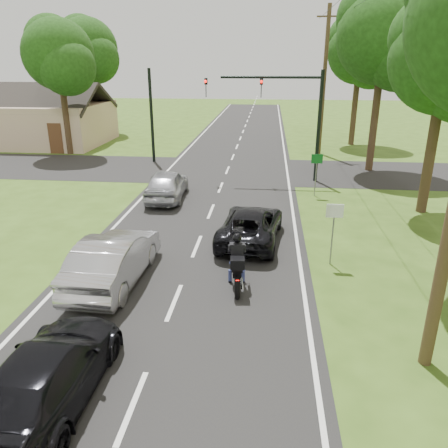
{
  "coord_description": "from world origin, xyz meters",
  "views": [
    {
      "loc": [
        2.5,
        -10.59,
        6.42
      ],
      "look_at": [
        1.11,
        3.0,
        1.3
      ],
      "focal_mm": 35.0,
      "sensor_mm": 36.0,
      "label": 1
    }
  ],
  "objects_px": {
    "silver_sedan": "(114,259)",
    "sign_green": "(317,165)",
    "dark_suv": "(251,225)",
    "utility_pole_far": "(324,81)",
    "traffic_signal": "(285,106)",
    "motorcycle_rider": "(237,267)",
    "sign_white": "(334,220)",
    "dark_car_behind": "(48,374)",
    "silver_suv": "(167,184)"
  },
  "relations": [
    {
      "from": "silver_sedan",
      "to": "sign_green",
      "type": "xyz_separation_m",
      "value": [
        6.96,
        9.93,
        0.83
      ]
    },
    {
      "from": "dark_suv",
      "to": "utility_pole_far",
      "type": "relative_size",
      "value": 0.46
    },
    {
      "from": "silver_sedan",
      "to": "utility_pole_far",
      "type": "height_order",
      "value": "utility_pole_far"
    },
    {
      "from": "traffic_signal",
      "to": "motorcycle_rider",
      "type": "bearing_deg",
      "value": -97.22
    },
    {
      "from": "dark_suv",
      "to": "silver_sedan",
      "type": "xyz_separation_m",
      "value": [
        -4.0,
        -3.73,
        0.13
      ]
    },
    {
      "from": "utility_pole_far",
      "to": "traffic_signal",
      "type": "bearing_deg",
      "value": -109.68
    },
    {
      "from": "silver_sedan",
      "to": "sign_white",
      "type": "height_order",
      "value": "sign_white"
    },
    {
      "from": "dark_car_behind",
      "to": "sign_green",
      "type": "distance_m",
      "value": 16.37
    },
    {
      "from": "sign_green",
      "to": "silver_suv",
      "type": "bearing_deg",
      "value": -170.23
    },
    {
      "from": "motorcycle_rider",
      "to": "silver_sedan",
      "type": "bearing_deg",
      "value": 174.81
    },
    {
      "from": "dark_car_behind",
      "to": "utility_pole_far",
      "type": "relative_size",
      "value": 0.45
    },
    {
      "from": "traffic_signal",
      "to": "sign_green",
      "type": "height_order",
      "value": "traffic_signal"
    },
    {
      "from": "motorcycle_rider",
      "to": "traffic_signal",
      "type": "distance_m",
      "value": 13.49
    },
    {
      "from": "silver_sedan",
      "to": "silver_suv",
      "type": "height_order",
      "value": "silver_sedan"
    },
    {
      "from": "silver_sedan",
      "to": "traffic_signal",
      "type": "height_order",
      "value": "traffic_signal"
    },
    {
      "from": "dark_suv",
      "to": "dark_car_behind",
      "type": "height_order",
      "value": "dark_car_behind"
    },
    {
      "from": "motorcycle_rider",
      "to": "sign_white",
      "type": "bearing_deg",
      "value": 27.19
    },
    {
      "from": "traffic_signal",
      "to": "dark_car_behind",
      "type": "bearing_deg",
      "value": -105.48
    },
    {
      "from": "dark_suv",
      "to": "silver_suv",
      "type": "bearing_deg",
      "value": -43.05
    },
    {
      "from": "silver_sedan",
      "to": "dark_suv",
      "type": "bearing_deg",
      "value": -135.12
    },
    {
      "from": "sign_white",
      "to": "sign_green",
      "type": "bearing_deg",
      "value": 88.57
    },
    {
      "from": "traffic_signal",
      "to": "sign_white",
      "type": "xyz_separation_m",
      "value": [
        1.36,
        -11.02,
        -2.54
      ]
    },
    {
      "from": "silver_suv",
      "to": "sign_white",
      "type": "bearing_deg",
      "value": 133.93
    },
    {
      "from": "motorcycle_rider",
      "to": "utility_pole_far",
      "type": "bearing_deg",
      "value": 72.49
    },
    {
      "from": "sign_green",
      "to": "dark_suv",
      "type": "bearing_deg",
      "value": -115.48
    },
    {
      "from": "silver_sedan",
      "to": "dark_car_behind",
      "type": "height_order",
      "value": "silver_sedan"
    },
    {
      "from": "dark_suv",
      "to": "motorcycle_rider",
      "type": "bearing_deg",
      "value": 91.87
    },
    {
      "from": "motorcycle_rider",
      "to": "utility_pole_far",
      "type": "relative_size",
      "value": 0.2
    },
    {
      "from": "silver_suv",
      "to": "sign_green",
      "type": "height_order",
      "value": "sign_green"
    },
    {
      "from": "silver_sedan",
      "to": "motorcycle_rider",
      "type": "bearing_deg",
      "value": -177.88
    },
    {
      "from": "silver_suv",
      "to": "utility_pole_far",
      "type": "height_order",
      "value": "utility_pole_far"
    },
    {
      "from": "silver_suv",
      "to": "dark_car_behind",
      "type": "xyz_separation_m",
      "value": [
        0.76,
        -13.72,
        -0.08
      ]
    },
    {
      "from": "motorcycle_rider",
      "to": "silver_sedan",
      "type": "xyz_separation_m",
      "value": [
        -3.76,
        -0.01,
        0.09
      ]
    },
    {
      "from": "silver_suv",
      "to": "utility_pole_far",
      "type": "xyz_separation_m",
      "value": [
        8.6,
        12.28,
        4.34
      ]
    },
    {
      "from": "traffic_signal",
      "to": "silver_suv",
      "type": "bearing_deg",
      "value": -143.32
    },
    {
      "from": "utility_pole_far",
      "to": "sign_white",
      "type": "relative_size",
      "value": 4.71
    },
    {
      "from": "utility_pole_far",
      "to": "dark_suv",
      "type": "bearing_deg",
      "value": -103.88
    },
    {
      "from": "motorcycle_rider",
      "to": "sign_white",
      "type": "relative_size",
      "value": 0.95
    },
    {
      "from": "dark_car_behind",
      "to": "sign_green",
      "type": "height_order",
      "value": "sign_green"
    },
    {
      "from": "motorcycle_rider",
      "to": "sign_white",
      "type": "xyz_separation_m",
      "value": [
        3.0,
        1.92,
        0.92
      ]
    },
    {
      "from": "silver_suv",
      "to": "silver_sedan",
      "type": "bearing_deg",
      "value": 89.71
    },
    {
      "from": "dark_car_behind",
      "to": "sign_white",
      "type": "distance_m",
      "value": 9.48
    },
    {
      "from": "traffic_signal",
      "to": "utility_pole_far",
      "type": "xyz_separation_m",
      "value": [
        2.86,
        8.0,
        0.95
      ]
    },
    {
      "from": "sign_white",
      "to": "motorcycle_rider",
      "type": "bearing_deg",
      "value": -147.44
    },
    {
      "from": "motorcycle_rider",
      "to": "traffic_signal",
      "type": "height_order",
      "value": "traffic_signal"
    },
    {
      "from": "traffic_signal",
      "to": "sign_green",
      "type": "relative_size",
      "value": 3.0
    },
    {
      "from": "silver_sedan",
      "to": "traffic_signal",
      "type": "relative_size",
      "value": 0.72
    },
    {
      "from": "traffic_signal",
      "to": "utility_pole_far",
      "type": "relative_size",
      "value": 0.64
    },
    {
      "from": "sign_white",
      "to": "sign_green",
      "type": "relative_size",
      "value": 1.0
    },
    {
      "from": "silver_sedan",
      "to": "sign_green",
      "type": "bearing_deg",
      "value": -123.09
    }
  ]
}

